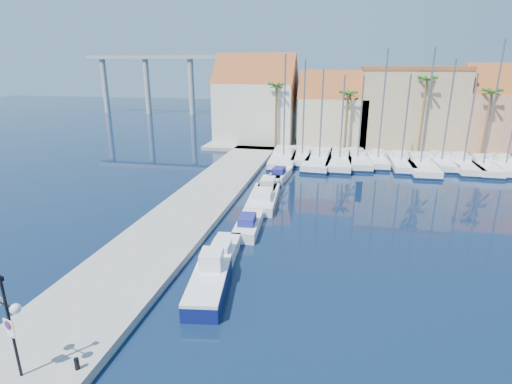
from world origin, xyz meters
TOP-DOWN VIEW (x-y plane):
  - ground at (0.00, 0.00)m, footprint 260.00×260.00m
  - quay_west at (-9.00, 13.50)m, footprint 6.00×77.00m
  - shore_north at (10.00, 48.00)m, footprint 54.00×16.00m
  - lamp_post at (-8.56, -5.13)m, footprint 1.48×0.68m
  - bollard at (-6.60, -4.35)m, footprint 0.20×0.20m
  - fishing_boat at (-3.47, 3.06)m, footprint 2.72×5.94m
  - motorboat_west_0 at (-3.84, 6.94)m, footprint 2.12×5.30m
  - motorboat_west_1 at (-3.27, 11.97)m, footprint 2.02×5.38m
  - motorboat_west_2 at (-3.35, 18.52)m, footprint 2.91×7.65m
  - motorboat_west_3 at (-3.58, 22.63)m, footprint 2.13×5.96m
  - motorboat_west_4 at (-3.11, 26.97)m, footprint 2.21×5.59m
  - sailboat_0 at (-3.86, 35.67)m, footprint 3.77×12.13m
  - sailboat_1 at (-1.49, 36.62)m, footprint 2.41×8.91m
  - sailboat_2 at (0.89, 35.37)m, footprint 4.07×12.18m
  - sailboat_3 at (3.41, 35.72)m, footprint 3.45×11.76m
  - sailboat_4 at (5.59, 36.45)m, footprint 3.59×10.49m
  - sailboat_5 at (8.14, 36.65)m, footprint 2.51×8.55m
  - sailboat_6 at (10.91, 35.92)m, footprint 2.68×9.67m
  - sailboat_7 at (13.04, 35.23)m, footprint 3.13×11.52m
  - sailboat_8 at (15.81, 36.95)m, footprint 2.72×8.64m
  - sailboat_9 at (18.22, 36.48)m, footprint 2.70×10.17m
  - sailboat_10 at (20.29, 35.90)m, footprint 2.67×9.51m
  - sailboat_11 at (22.99, 36.61)m, footprint 2.99×10.01m
  - building_0 at (-10.00, 47.00)m, footprint 12.30×9.00m
  - building_1 at (2.00, 47.00)m, footprint 10.30×8.00m
  - building_2 at (13.00, 48.00)m, footprint 14.20×10.20m
  - building_3 at (25.00, 47.00)m, footprint 10.30×8.00m
  - palm_0 at (-6.00, 42.00)m, footprint 2.60×2.60m
  - palm_1 at (4.00, 42.00)m, footprint 2.60×2.60m
  - palm_2 at (14.00, 42.00)m, footprint 2.60×2.60m
  - palm_3 at (22.00, 42.00)m, footprint 2.60×2.60m
  - viaduct at (-39.07, 82.00)m, footprint 48.00×2.20m

SIDE VIEW (x-z plane):
  - ground at x=0.00m, z-range 0.00..0.00m
  - quay_west at x=-9.00m, z-range 0.00..0.50m
  - shore_north at x=10.00m, z-range 0.00..0.50m
  - motorboat_west_4 at x=-3.11m, z-range -0.19..1.21m
  - motorboat_west_0 at x=-3.84m, z-range -0.19..1.21m
  - motorboat_west_1 at x=-3.27m, z-range -0.19..1.21m
  - motorboat_west_2 at x=-3.35m, z-range -0.19..1.21m
  - motorboat_west_3 at x=-3.58m, z-range -0.19..1.21m
  - sailboat_3 at x=3.41m, z-range -4.99..6.09m
  - sailboat_2 at x=0.89m, z-range -5.30..6.41m
  - sailboat_4 at x=5.59m, z-range -4.94..6.07m
  - sailboat_9 at x=18.22m, z-range -5.10..6.24m
  - sailboat_0 at x=-3.86m, z-range -6.18..7.32m
  - sailboat_6 at x=10.91m, z-range -5.03..6.17m
  - sailboat_7 at x=13.04m, z-range -6.51..7.68m
  - sailboat_1 at x=-1.49m, z-range -5.83..7.05m
  - sailboat_11 at x=22.99m, z-range -6.82..8.06m
  - sailboat_8 at x=15.81m, z-range -5.85..7.10m
  - sailboat_10 at x=20.29m, z-range -6.87..8.13m
  - sailboat_5 at x=8.14m, z-range -6.39..7.68m
  - fishing_boat at x=-3.47m, z-range -0.34..1.67m
  - bollard at x=-6.60m, z-range 0.50..1.00m
  - lamp_post at x=-8.56m, z-range 1.20..5.65m
  - building_1 at x=2.00m, z-range -0.20..10.80m
  - building_3 at x=25.00m, z-range -0.14..11.86m
  - building_2 at x=13.00m, z-range 0.51..12.01m
  - building_0 at x=-10.00m, z-range -0.23..13.27m
  - palm_1 at x=4.00m, z-range 3.56..12.71m
  - palm_3 at x=22.00m, z-range 3.78..13.43m
  - palm_0 at x=-6.00m, z-range 4.00..14.15m
  - palm_2 at x=14.00m, z-range 4.44..15.59m
  - viaduct at x=-39.07m, z-range 3.02..17.47m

